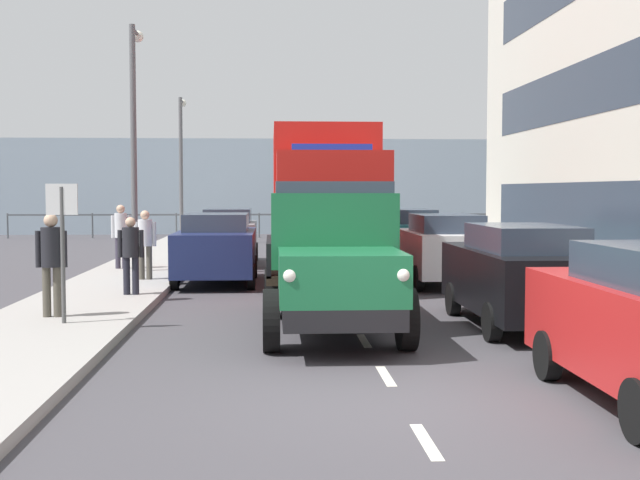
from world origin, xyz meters
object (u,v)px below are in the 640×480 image
at_px(truck_vintage_green, 333,261).
at_px(lamp_post_promenade, 134,125).
at_px(lamp_post_far, 181,155).
at_px(street_sign, 62,228).
at_px(car_navy_oppositeside_0, 216,247).
at_px(pedestrian_near_railing, 121,231).
at_px(car_grey_oppositeside_1, 228,235).
at_px(car_white_kerbside_2, 444,249).
at_px(pedestrian_couple_b, 131,249).
at_px(pedestrian_couple_a, 51,256).
at_px(lorry_cargo_red, 323,199).
at_px(pedestrian_in_dark_coat, 145,239).
at_px(car_black_kerbside_1, 520,274).
at_px(car_teal_kerbside_3, 407,236).

height_order(truck_vintage_green, lamp_post_promenade, lamp_post_promenade).
relative_size(lamp_post_far, street_sign, 2.69).
distance_m(car_navy_oppositeside_0, pedestrian_near_railing, 3.76).
bearing_deg(pedestrian_near_railing, car_grey_oppositeside_1, -134.16).
height_order(car_white_kerbside_2, pedestrian_couple_b, pedestrian_couple_b).
xyz_separation_m(truck_vintage_green, lamp_post_far, (4.76, -22.34, 2.60)).
bearing_deg(truck_vintage_green, pedestrian_couple_a, -14.56).
height_order(lorry_cargo_red, pedestrian_in_dark_coat, lorry_cargo_red).
height_order(truck_vintage_green, car_black_kerbside_1, truck_vintage_green).
height_order(car_navy_oppositeside_0, car_grey_oppositeside_1, same).
distance_m(truck_vintage_green, street_sign, 4.38).
xyz_separation_m(car_white_kerbside_2, car_teal_kerbside_3, (0.00, -5.48, 0.00)).
distance_m(pedestrian_couple_a, pedestrian_couple_b, 3.07).
distance_m(car_white_kerbside_2, pedestrian_couple_a, 9.58).
bearing_deg(lamp_post_promenade, car_white_kerbside_2, 161.07).
xyz_separation_m(car_white_kerbside_2, pedestrian_near_railing, (8.28, -3.26, 0.29)).
distance_m(lorry_cargo_red, pedestrian_in_dark_coat, 4.53).
relative_size(car_white_kerbside_2, pedestrian_couple_b, 2.39).
bearing_deg(pedestrian_couple_a, pedestrian_near_railing, -87.32).
relative_size(lorry_cargo_red, pedestrian_in_dark_coat, 4.93).
xyz_separation_m(truck_vintage_green, street_sign, (4.32, -0.53, 0.50)).
bearing_deg(car_grey_oppositeside_1, lamp_post_promenade, 56.63).
xyz_separation_m(pedestrian_couple_a, pedestrian_near_railing, (0.41, -8.72, -0.00)).
bearing_deg(pedestrian_couple_a, pedestrian_couple_b, -105.69).
distance_m(car_teal_kerbside_3, pedestrian_couple_a, 13.48).
xyz_separation_m(car_navy_oppositeside_0, lamp_post_far, (2.44, -14.93, 2.89)).
bearing_deg(street_sign, lamp_post_promenade, -88.26).
xyz_separation_m(lorry_cargo_red, street_sign, (4.67, 7.39, -0.39)).
bearing_deg(pedestrian_in_dark_coat, car_white_kerbside_2, 176.70).
bearing_deg(lamp_post_promenade, pedestrian_in_dark_coat, 104.61).
bearing_deg(car_black_kerbside_1, car_grey_oppositeside_1, -65.66).
distance_m(truck_vintage_green, car_white_kerbside_2, 7.40).
distance_m(truck_vintage_green, pedestrian_couple_b, 5.67).
distance_m(car_teal_kerbside_3, street_sign, 13.86).
height_order(truck_vintage_green, lamp_post_far, lamp_post_far).
height_order(pedestrian_near_railing, street_sign, street_sign).
distance_m(car_white_kerbside_2, lamp_post_promenade, 8.80).
bearing_deg(lamp_post_far, pedestrian_in_dark_coat, 92.85).
distance_m(lorry_cargo_red, pedestrian_couple_a, 8.43).
distance_m(truck_vintage_green, lorry_cargo_red, 7.98).
xyz_separation_m(pedestrian_couple_b, lamp_post_promenade, (0.73, -5.17, 2.93)).
relative_size(car_teal_kerbside_3, lamp_post_far, 0.66).
bearing_deg(pedestrian_in_dark_coat, car_teal_kerbside_3, -144.84).
relative_size(pedestrian_couple_a, lamp_post_promenade, 0.27).
bearing_deg(lorry_cargo_red, car_navy_oppositeside_0, 10.86).
height_order(pedestrian_couple_a, lamp_post_promenade, lamp_post_promenade).
bearing_deg(pedestrian_in_dark_coat, pedestrian_near_railing, -69.07).
bearing_deg(car_navy_oppositeside_0, pedestrian_couple_b, 64.63).
xyz_separation_m(car_navy_oppositeside_0, pedestrian_in_dark_coat, (1.68, 0.32, 0.23)).
bearing_deg(lorry_cargo_red, lamp_post_promenade, -16.02).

